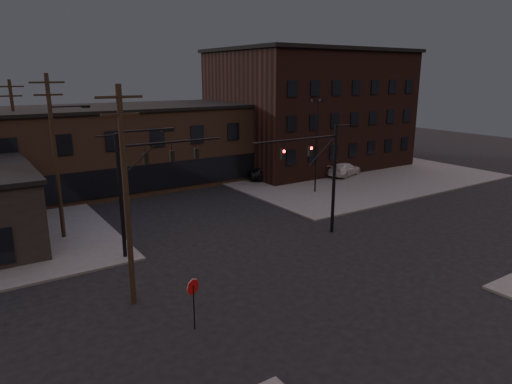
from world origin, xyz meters
The scene contains 15 objects.
ground centered at (0.00, 0.00, 0.00)m, with size 140.00×140.00×0.00m, color black.
sidewalk_ne centered at (22.00, 22.00, 0.07)m, with size 30.00×30.00×0.15m, color #474744.
building_row centered at (0.00, 28.00, 4.00)m, with size 40.00×12.00×8.00m, color #4B3428.
building_right centered at (22.00, 26.00, 7.00)m, with size 22.00×16.00×14.00m, color black.
traffic_signal_near centered at (5.36, 4.50, 4.93)m, with size 7.12×0.24×8.00m.
traffic_signal_far centered at (-6.72, 8.00, 5.01)m, with size 7.12×0.24×8.00m.
stop_sign centered at (-8.00, -1.99, 1.84)m, with size 0.72×0.33×2.48m.
utility_pole_near centered at (-9.43, 2.00, 5.87)m, with size 3.70×0.28×11.00m.
utility_pole_mid centered at (-10.44, 14.00, 6.13)m, with size 3.70×0.28×11.50m.
utility_pole_far centered at (-11.50, 26.00, 5.78)m, with size 2.20×0.28×11.00m.
lot_light_a centered at (13.00, 14.00, 5.51)m, with size 1.50×0.28×9.14m.
lot_light_b centered at (19.00, 19.00, 5.51)m, with size 1.50×0.28×9.14m.
parked_car_lot_a centered at (12.21, 20.75, 0.95)m, with size 1.89×4.71×1.60m, color black.
parked_car_lot_b centered at (20.71, 17.84, 0.89)m, with size 2.08×5.11×1.48m, color silver.
car_crossing centered at (5.37, 25.86, 0.71)m, with size 1.50×4.31×1.42m, color black.
Camera 1 is at (-16.03, -19.26, 11.40)m, focal length 32.00 mm.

